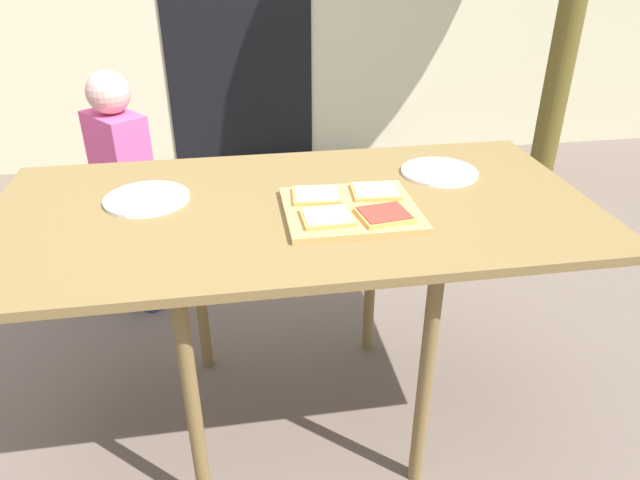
# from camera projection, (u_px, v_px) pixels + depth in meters

# --- Properties ---
(ground_plane) EXTENTS (16.00, 16.00, 0.00)m
(ground_plane) POSITION_uv_depth(u_px,v_px,m) (300.00, 413.00, 1.89)
(ground_plane) COLOR #69594F
(house_door) EXTENTS (0.90, 0.02, 2.00)m
(house_door) POSITION_uv_depth(u_px,v_px,m) (236.00, 2.00, 3.42)
(house_door) COLOR black
(house_door) RESTS_ON ground
(dining_table) EXTENTS (1.58, 0.79, 0.75)m
(dining_table) POSITION_uv_depth(u_px,v_px,m) (295.00, 225.00, 1.55)
(dining_table) COLOR brown
(dining_table) RESTS_ON ground
(cutting_board) EXTENTS (0.34, 0.30, 0.02)m
(cutting_board) POSITION_uv_depth(u_px,v_px,m) (351.00, 210.00, 1.48)
(cutting_board) COLOR tan
(cutting_board) RESTS_ON dining_table
(pizza_slice_near_right) EXTENTS (0.14, 0.13, 0.01)m
(pizza_slice_near_right) POSITION_uv_depth(u_px,v_px,m) (384.00, 215.00, 1.42)
(pizza_slice_near_right) COLOR #DD9B4A
(pizza_slice_near_right) RESTS_ON cutting_board
(pizza_slice_far_right) EXTENTS (0.13, 0.12, 0.01)m
(pizza_slice_far_right) POSITION_uv_depth(u_px,v_px,m) (375.00, 191.00, 1.55)
(pizza_slice_far_right) COLOR #DD9B4A
(pizza_slice_far_right) RESTS_ON cutting_board
(pizza_slice_far_left) EXTENTS (0.13, 0.12, 0.01)m
(pizza_slice_far_left) POSITION_uv_depth(u_px,v_px,m) (316.00, 196.00, 1.52)
(pizza_slice_far_left) COLOR #DD9B4A
(pizza_slice_far_left) RESTS_ON cutting_board
(pizza_slice_near_left) EXTENTS (0.13, 0.11, 0.01)m
(pizza_slice_near_left) POSITION_uv_depth(u_px,v_px,m) (327.00, 217.00, 1.41)
(pizza_slice_near_left) COLOR #DD9B4A
(pizza_slice_near_left) RESTS_ON cutting_board
(plate_white_right) EXTENTS (0.23, 0.23, 0.01)m
(plate_white_right) POSITION_uv_depth(u_px,v_px,m) (439.00, 172.00, 1.71)
(plate_white_right) COLOR white
(plate_white_right) RESTS_ON dining_table
(plate_white_left) EXTENTS (0.23, 0.23, 0.01)m
(plate_white_left) POSITION_uv_depth(u_px,v_px,m) (147.00, 199.00, 1.55)
(plate_white_left) COLOR white
(plate_white_left) RESTS_ON dining_table
(child_left) EXTENTS (0.26, 0.28, 0.96)m
(child_left) POSITION_uv_depth(u_px,v_px,m) (124.00, 182.00, 2.19)
(child_left) COLOR navy
(child_left) RESTS_ON ground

